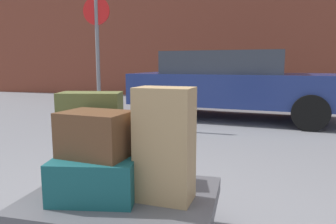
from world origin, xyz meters
The scene contains 8 objects.
luggage_cart centered at (0.00, 0.00, 0.27)m, with size 1.16×0.89×0.34m.
suitcase_teal_stacked_top centered at (-0.14, -0.06, 0.47)m, with size 0.50×0.45×0.26m, color #144C51.
suitcase_olive_front_right centered at (-0.34, 0.26, 0.65)m, with size 0.44×0.22×0.62m, color #4C5128.
suitcase_tan_center centered at (0.28, -0.02, 0.68)m, with size 0.34×0.22×0.68m, color #9E7F56.
duffel_bag_brown_topmost_pile centered at (-0.14, -0.06, 0.73)m, with size 0.41×0.30×0.27m, color #51331E.
parked_car centered at (0.46, 5.10, 0.76)m, with size 4.47×2.29×1.42m.
bollard_kerb_near centered at (2.83, 7.63, 0.36)m, with size 0.23×0.23×0.72m, color #383838.
no_parking_sign centered at (-1.92, 3.61, 1.46)m, with size 0.50×0.07×2.35m.
Camera 1 is at (0.74, -1.79, 1.16)m, focal length 33.83 mm.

